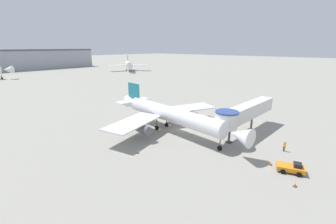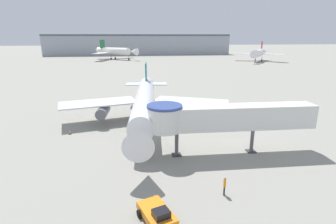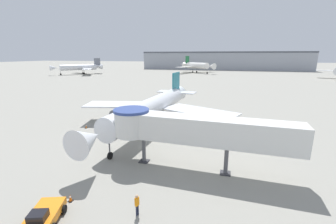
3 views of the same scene
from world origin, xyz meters
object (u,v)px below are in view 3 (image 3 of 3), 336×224
traffic_cone_port_wing (86,126)px  traffic_cone_near_nose (70,198)px  background_jet_green_tail (197,66)px  jet_bridge (188,129)px  ground_crew_marshaller (137,203)px  pushback_tug_orange (44,216)px  main_airplane (153,107)px  background_jet_gray_tail (80,67)px

traffic_cone_port_wing → traffic_cone_near_nose: bearing=-58.8°
background_jet_green_tail → traffic_cone_near_nose: bearing=-137.7°
jet_bridge → ground_crew_marshaller: (-2.37, -8.62, -3.61)m
traffic_cone_near_nose → background_jet_green_tail: size_ratio=0.02×
traffic_cone_near_nose → traffic_cone_port_wing: bearing=121.2°
pushback_tug_orange → background_jet_green_tail: bearing=74.7°
traffic_cone_port_wing → background_jet_green_tail: size_ratio=0.02×
pushback_tug_orange → traffic_cone_port_wing: pushback_tug_orange is taller
jet_bridge → traffic_cone_port_wing: 22.16m
jet_bridge → traffic_cone_port_wing: size_ratio=30.67×
main_airplane → traffic_cone_port_wing: 12.14m
traffic_cone_port_wing → ground_crew_marshaller: 24.95m
main_airplane → pushback_tug_orange: 23.96m
pushback_tug_orange → background_jet_gray_tail: background_jet_gray_tail is taller
traffic_cone_port_wing → background_jet_gray_tail: size_ratio=0.02×
jet_bridge → pushback_tug_orange: 14.87m
pushback_tug_orange → background_jet_green_tail: 151.43m
jet_bridge → ground_crew_marshaller: bearing=-103.3°
traffic_cone_port_wing → traffic_cone_near_nose: (10.89, -17.95, -0.00)m
pushback_tug_orange → traffic_cone_port_wing: size_ratio=6.19×
traffic_cone_port_wing → traffic_cone_near_nose: traffic_cone_port_wing is taller
jet_bridge → background_jet_green_tail: 140.98m
background_jet_gray_tail → ground_crew_marshaller: bearing=-11.2°
ground_crew_marshaller → background_jet_gray_tail: (-89.60, 116.13, 3.48)m
jet_bridge → traffic_cone_port_wing: (-19.57, 9.43, -4.35)m
main_airplane → pushback_tug_orange: size_ratio=8.20×
pushback_tug_orange → background_jet_green_tail: (-10.28, 151.02, 4.44)m
pushback_tug_orange → jet_bridge: bearing=33.1°
traffic_cone_near_nose → background_jet_gray_tail: bearing=125.7°
ground_crew_marshaller → traffic_cone_near_nose: bearing=103.9°
background_jet_gray_tail → main_airplane: bearing=-7.5°
jet_bridge → ground_crew_marshaller: size_ratio=11.02×
jet_bridge → traffic_cone_near_nose: (-8.68, -8.52, -4.36)m
main_airplane → traffic_cone_near_nose: main_airplane is taller
traffic_cone_port_wing → background_jet_green_tail: bearing=89.8°
ground_crew_marshaller → pushback_tug_orange: bearing=127.8°
background_jet_green_tail → background_jet_gray_tail: (-72.92, -32.18, -0.58)m
main_airplane → pushback_tug_orange: bearing=-86.0°
main_airplane → ground_crew_marshaller: bearing=-69.1°
main_airplane → pushback_tug_orange: main_airplane is taller
traffic_cone_port_wing → ground_crew_marshaller: ground_crew_marshaller is taller
traffic_cone_port_wing → background_jet_green_tail: 130.35m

